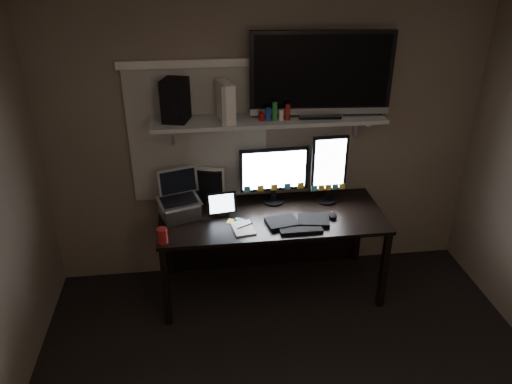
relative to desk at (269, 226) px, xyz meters
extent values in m
plane|color=silver|center=(0.00, -1.55, 1.95)|extent=(3.60, 3.60, 0.00)
plane|color=#6E5F4F|center=(0.00, 0.25, 0.70)|extent=(3.60, 0.00, 3.60)
cube|color=beige|center=(-0.55, 0.24, 0.75)|extent=(1.10, 0.02, 1.10)
cube|color=black|center=(0.00, -0.12, 0.16)|extent=(1.80, 0.75, 0.03)
cube|color=black|center=(0.00, 0.23, -0.20)|extent=(1.80, 0.02, 0.70)
cube|color=black|center=(-0.86, -0.46, -0.20)|extent=(0.05, 0.05, 0.70)
cube|color=black|center=(0.86, -0.46, -0.20)|extent=(0.05, 0.05, 0.70)
cube|color=black|center=(-0.86, 0.21, -0.20)|extent=(0.05, 0.05, 0.70)
cube|color=black|center=(0.86, 0.21, -0.20)|extent=(0.05, 0.05, 0.70)
cube|color=beige|center=(0.00, 0.08, 0.91)|extent=(1.80, 0.35, 0.03)
cube|color=black|center=(0.05, 0.10, 0.42)|extent=(0.57, 0.08, 0.50)
cube|color=black|center=(0.50, 0.05, 0.47)|extent=(0.30, 0.07, 0.60)
cube|color=black|center=(0.18, -0.27, 0.19)|extent=(0.50, 0.20, 0.03)
ellipsoid|color=black|center=(0.48, -0.22, 0.20)|extent=(0.07, 0.10, 0.04)
cube|color=white|center=(-0.25, -0.31, 0.18)|extent=(0.19, 0.24, 0.01)
cube|color=black|center=(-0.40, -0.08, 0.28)|extent=(0.25, 0.13, 0.20)
cube|color=black|center=(-0.49, 0.19, 0.33)|extent=(0.26, 0.17, 0.30)
cube|color=#B2B2B7|center=(-0.73, -0.06, 0.36)|extent=(0.39, 0.35, 0.36)
cylinder|color=maroon|center=(-0.85, -0.42, 0.23)|extent=(0.08, 0.08, 0.11)
cube|color=black|center=(0.39, 0.08, 1.25)|extent=(1.09, 0.27, 0.65)
cube|color=silver|center=(-0.33, 0.06, 1.07)|extent=(0.13, 0.26, 0.29)
cube|color=black|center=(-0.70, 0.10, 1.09)|extent=(0.23, 0.25, 0.32)
camera|label=1|loc=(-0.56, -3.56, 2.17)|focal=35.00mm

